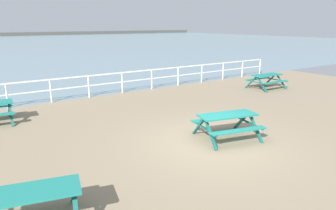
{
  "coord_description": "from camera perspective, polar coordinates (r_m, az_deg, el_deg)",
  "views": [
    {
      "loc": [
        -5.98,
        -6.43,
        3.47
      ],
      "look_at": [
        -0.27,
        1.91,
        0.8
      ],
      "focal_mm": 33.14,
      "sensor_mm": 36.0,
      "label": 1
    }
  ],
  "objects": [
    {
      "name": "ground_plane",
      "position": [
        9.47,
        7.98,
        -7.48
      ],
      "size": [
        30.0,
        24.0,
        0.2
      ],
      "primitive_type": "cube",
      "color": "gray"
    },
    {
      "name": "seaward_railing",
      "position": [
        15.62,
        -11.38,
        4.46
      ],
      "size": [
        23.07,
        0.07,
        1.08
      ],
      "color": "white",
      "rests_on": "ground"
    },
    {
      "name": "picnic_table_near_left",
      "position": [
        9.7,
        10.86,
        -2.76
      ],
      "size": [
        2.1,
        1.88,
        0.8
      ],
      "rotation": [
        0.0,
        0.0,
        -0.23
      ],
      "color": "#1E7A70",
      "rests_on": "ground"
    },
    {
      "name": "picnic_table_near_right",
      "position": [
        17.78,
        17.68,
        4.76
      ],
      "size": [
        1.85,
        1.6,
        0.8
      ],
      "rotation": [
        0.0,
        0.0,
        -0.03
      ],
      "color": "#1E7A70",
      "rests_on": "ground"
    },
    {
      "name": "picnic_table_far_left",
      "position": [
        5.91,
        -24.78,
        -15.9
      ],
      "size": [
        2.11,
        1.9,
        0.8
      ],
      "rotation": [
        0.0,
        0.0,
        -0.25
      ],
      "color": "#1E7A70",
      "rests_on": "ground"
    }
  ]
}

